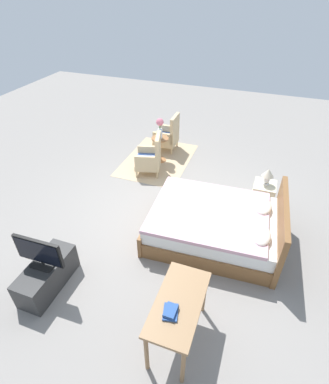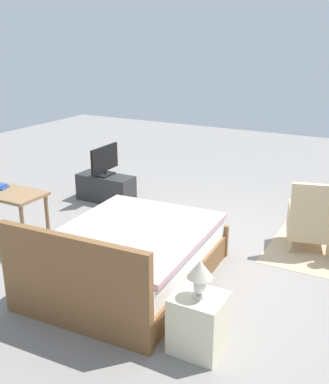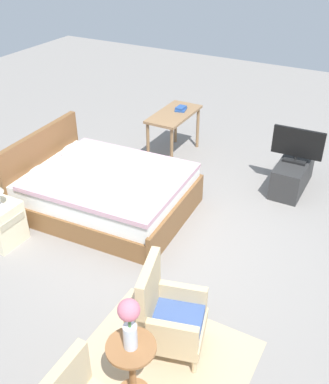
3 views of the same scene
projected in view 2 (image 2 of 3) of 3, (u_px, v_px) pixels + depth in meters
The scene contains 8 objects.
ground_plane at pixel (185, 249), 5.80m from camera, with size 16.00×16.00×0.00m, color gray.
bed at pixel (127, 258), 4.92m from camera, with size 1.71×2.21×0.96m.
armchair_by_window_right at pixel (310, 221), 5.69m from camera, with size 0.66×0.66×0.92m.
nightstand at pixel (199, 323), 3.86m from camera, with size 0.44×0.41×0.53m.
table_lamp at pixel (200, 273), 3.70m from camera, with size 0.22×0.22×0.33m.
tv_stand at pixel (106, 188), 7.47m from camera, with size 0.96×0.40×0.44m.
tv_flatscreen at pixel (105, 161), 7.32m from camera, with size 0.21×0.71×0.49m.
vanity_desk at pixel (6, 199), 5.73m from camera, with size 1.04×0.52×0.74m.
Camera 2 is at (-2.28, 4.74, 2.58)m, focal length 42.00 mm.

